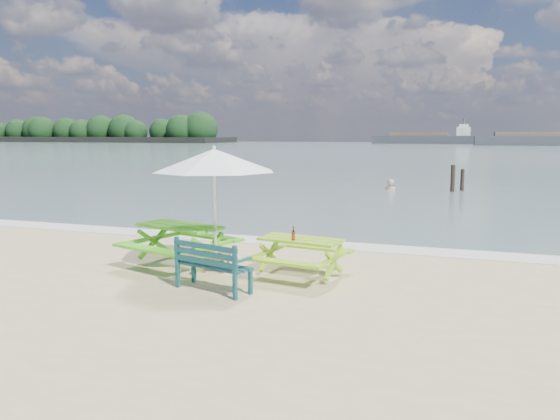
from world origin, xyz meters
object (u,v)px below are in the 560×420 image
(park_bench, at_px, (213,276))
(patio_umbrella, at_px, (214,160))
(side_table, at_px, (216,262))
(swimmer, at_px, (390,198))
(picnic_table_right, at_px, (301,258))
(picnic_table_left, at_px, (180,246))
(beer_bottle, at_px, (293,236))

(park_bench, relative_size, patio_umbrella, 0.53)
(park_bench, relative_size, side_table, 2.66)
(side_table, relative_size, patio_umbrella, 0.20)
(park_bench, xyz_separation_m, swimmer, (0.51, 17.53, -0.65))
(picnic_table_right, bearing_deg, patio_umbrella, -176.04)
(picnic_table_left, bearing_deg, picnic_table_right, -0.28)
(park_bench, height_order, side_table, park_bench)
(picnic_table_right, relative_size, side_table, 3.48)
(picnic_table_right, height_order, swimmer, picnic_table_right)
(picnic_table_left, xyz_separation_m, patio_umbrella, (0.82, -0.12, 1.68))
(beer_bottle, relative_size, swimmer, 0.14)
(patio_umbrella, bearing_deg, side_table, -75.96)
(side_table, distance_m, beer_bottle, 1.67)
(park_bench, distance_m, swimmer, 17.55)
(park_bench, bearing_deg, swimmer, 88.35)
(side_table, bearing_deg, picnic_table_left, 171.40)
(picnic_table_left, distance_m, swimmer, 16.32)
(picnic_table_right, relative_size, patio_umbrella, 0.70)
(park_bench, bearing_deg, picnic_table_right, 50.58)
(side_table, bearing_deg, picnic_table_right, 3.96)
(picnic_table_left, distance_m, beer_bottle, 2.41)
(patio_umbrella, height_order, swimmer, patio_umbrella)
(swimmer, bearing_deg, beer_bottle, -88.23)
(park_bench, bearing_deg, patio_umbrella, 113.95)
(picnic_table_right, height_order, beer_bottle, beer_bottle)
(picnic_table_left, xyz_separation_m, picnic_table_right, (2.45, -0.01, -0.05))
(side_table, bearing_deg, patio_umbrella, 104.04)
(park_bench, xyz_separation_m, beer_bottle, (1.01, 1.13, 0.53))
(picnic_table_left, height_order, beer_bottle, beer_bottle)
(picnic_table_right, xyz_separation_m, swimmer, (-0.58, 16.20, -0.73))
(park_bench, height_order, beer_bottle, beer_bottle)
(park_bench, xyz_separation_m, side_table, (-0.54, 1.21, -0.10))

